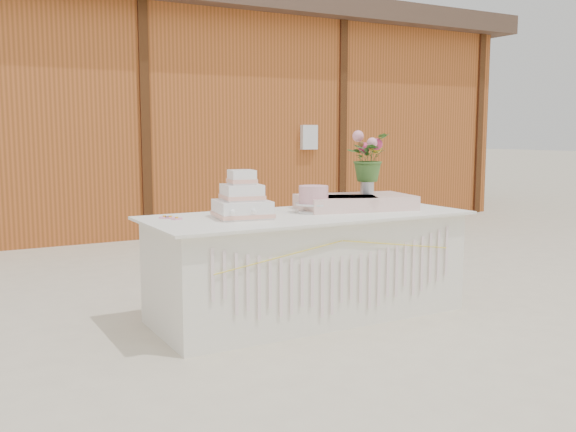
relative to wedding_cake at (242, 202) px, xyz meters
name	(u,v)px	position (x,y,z in m)	size (l,w,h in m)	color
ground	(307,315)	(0.52, -0.04, -0.88)	(80.00, 80.00, 0.00)	beige
barn	(105,112)	(0.50, 5.95, 0.79)	(12.60, 4.60, 3.30)	#A85223
cake_table	(308,265)	(0.52, -0.04, -0.50)	(2.40, 1.00, 0.77)	silver
wedding_cake	(242,202)	(0.00, 0.00, 0.00)	(0.42, 0.42, 0.34)	white
pink_cake_stand	(313,198)	(0.59, 0.00, 0.00)	(0.28, 0.28, 0.20)	white
satin_runner	(355,202)	(1.00, 0.04, -0.06)	(0.87, 0.50, 0.11)	#FFD6CD
flower_vase	(367,185)	(1.14, 0.08, 0.07)	(0.11, 0.11, 0.15)	silver
bouquet	(368,151)	(1.14, 0.08, 0.33)	(0.34, 0.30, 0.38)	#3D6829
loose_flowers	(172,219)	(-0.48, 0.11, -0.10)	(0.16, 0.38, 0.02)	pink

